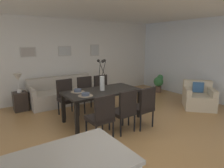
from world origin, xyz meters
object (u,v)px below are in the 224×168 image
(centerpiece_vase, at_px, (102,79))
(framed_picture_center, at_px, (65,51))
(dining_chair_near_right, at_px, (67,96))
(potted_plant, at_px, (159,82))
(bowl_near_left, at_px, (85,94))
(dining_chair_far_left, at_px, (124,109))
(dining_chair_far_right, at_px, (86,92))
(framed_picture_right, at_px, (95,50))
(dining_chair_near_left, at_px, (102,115))
(sofa, at_px, (64,94))
(side_table, at_px, (20,101))
(armchair, at_px, (198,98))
(framed_picture_left, at_px, (28,52))
(dining_chair_mid_left, at_px, (144,105))
(dining_chair_mid_right, at_px, (103,90))
(bowl_near_right, at_px, (78,90))
(table_lamp, at_px, (18,79))
(dining_table, at_px, (102,94))

(centerpiece_vase, xyz_separation_m, framed_picture_center, (-0.00, 2.31, 0.55))
(dining_chair_near_right, xyz_separation_m, potted_plant, (3.73, 0.26, -0.14))
(centerpiece_vase, xyz_separation_m, bowl_near_left, (-0.54, -0.20, -0.24))
(dining_chair_far_left, relative_size, dining_chair_far_right, 1.00)
(dining_chair_far_right, xyz_separation_m, framed_picture_right, (1.10, 1.45, 1.07))
(dining_chair_near_left, bearing_deg, dining_chair_far_left, 2.56)
(dining_chair_near_left, height_order, bowl_near_left, dining_chair_near_left)
(dining_chair_near_left, relative_size, bowl_near_left, 5.41)
(bowl_near_left, xyz_separation_m, potted_plant, (3.69, 1.28, -0.41))
(sofa, bearing_deg, dining_chair_near_left, -95.28)
(dining_chair_near_left, height_order, side_table, dining_chair_near_left)
(side_table, xyz_separation_m, armchair, (4.30, -2.63, 0.03))
(bowl_near_left, bearing_deg, dining_chair_near_right, 91.90)
(framed_picture_left, xyz_separation_m, framed_picture_center, (1.12, -0.00, -0.00))
(armchair, bearing_deg, dining_chair_mid_left, -177.83)
(framed_picture_right, height_order, potted_plant, framed_picture_right)
(dining_chair_far_right, relative_size, dining_chair_mid_left, 1.00)
(dining_chair_mid_right, distance_m, bowl_near_left, 1.51)
(dining_chair_near_right, height_order, side_table, dining_chair_near_right)
(bowl_near_left, bearing_deg, dining_chair_mid_right, 44.25)
(dining_chair_far_left, height_order, bowl_near_right, dining_chair_far_left)
(framed_picture_left, bearing_deg, side_table, -131.20)
(sofa, bearing_deg, framed_picture_left, 149.73)
(sofa, xyz_separation_m, side_table, (-1.24, 0.01, -0.02))
(dining_chair_mid_right, relative_size, framed_picture_left, 2.13)
(table_lamp, xyz_separation_m, framed_picture_center, (1.53, 0.47, 0.68))
(dining_chair_mid_left, height_order, side_table, dining_chair_mid_left)
(dining_chair_near_right, height_order, potted_plant, dining_chair_near_right)
(dining_chair_far_right, bearing_deg, framed_picture_left, 127.93)
(bowl_near_left, height_order, potted_plant, bowl_near_left)
(dining_chair_mid_left, relative_size, framed_picture_right, 2.31)
(centerpiece_vase, bearing_deg, dining_chair_mid_right, 57.96)
(dining_chair_far_left, height_order, potted_plant, dining_chair_far_left)
(dining_chair_far_right, distance_m, sofa, 1.04)
(dining_chair_mid_right, bearing_deg, dining_table, -122.05)
(dining_chair_mid_right, bearing_deg, side_table, 153.95)
(armchair, bearing_deg, side_table, 148.56)
(bowl_near_left, xyz_separation_m, armchair, (3.31, -0.59, -0.49))
(dining_chair_mid_right, bearing_deg, framed_picture_right, 68.12)
(bowl_near_left, bearing_deg, sofa, 82.99)
(dining_chair_mid_left, relative_size, bowl_near_left, 5.41)
(dining_chair_far_left, bearing_deg, side_table, 120.32)
(bowl_near_right, height_order, table_lamp, table_lamp)
(potted_plant, bearing_deg, dining_table, -161.06)
(dining_chair_near_left, bearing_deg, dining_table, 57.75)
(dining_chair_near_right, bearing_deg, framed_picture_right, 41.36)
(dining_table, height_order, potted_plant, dining_table)
(bowl_near_right, relative_size, framed_picture_left, 0.39)
(framed_picture_left, bearing_deg, potted_plant, -16.09)
(dining_chair_mid_left, bearing_deg, armchair, 2.17)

